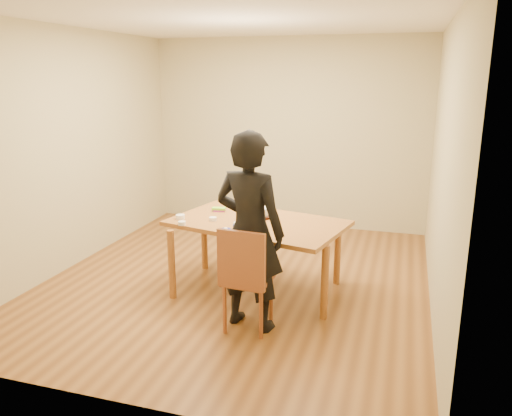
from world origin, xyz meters
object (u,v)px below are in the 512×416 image
(cake_plate, at_px, (258,216))
(person, at_px, (250,232))
(dining_table, at_px, (257,223))
(dining_chair, at_px, (248,280))
(cake, at_px, (258,212))

(cake_plate, bearing_deg, person, -78.19)
(dining_table, distance_m, cake_plate, 0.16)
(dining_chair, height_order, person, person)
(dining_chair, distance_m, cake, 1.01)
(dining_table, height_order, cake, cake)
(person, bearing_deg, cake, -67.03)
(cake_plate, xyz_separation_m, cake, (0.00, 0.00, 0.04))
(cake_plate, height_order, cake, cake)
(dining_table, distance_m, person, 0.76)
(dining_table, height_order, person, person)
(dining_table, xyz_separation_m, person, (0.15, -0.73, 0.14))
(cake, bearing_deg, person, -78.19)
(cake_plate, bearing_deg, dining_chair, -78.75)
(cake, relative_size, person, 0.12)
(cake, bearing_deg, cake_plate, 0.00)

